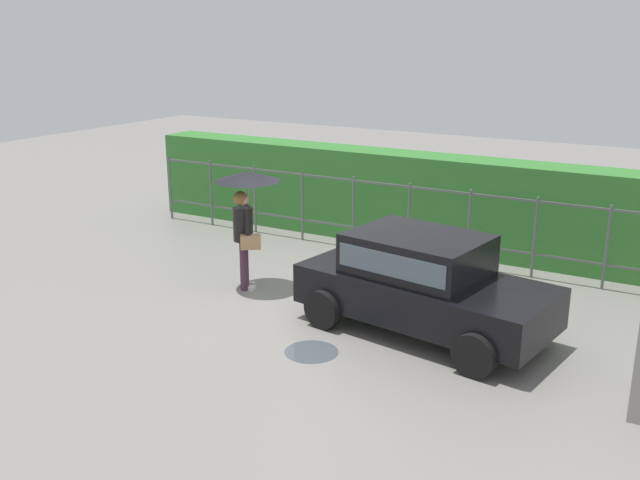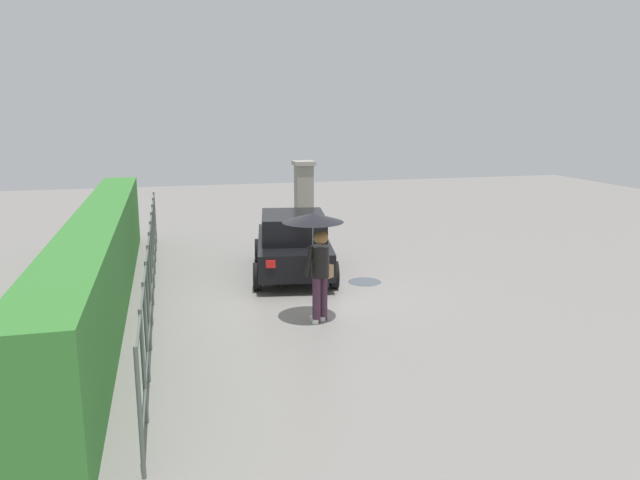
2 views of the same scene
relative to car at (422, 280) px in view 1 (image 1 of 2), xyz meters
The scene contains 6 objects.
ground_plane 1.85m from the car, behind, with size 40.00×40.00×0.00m, color gray.
car is the anchor object (origin of this frame).
pedestrian 3.41m from the car, behind, with size 1.12×1.12×2.05m.
fence_section 3.58m from the car, 116.04° to the left, with size 12.21×0.05×1.50m.
hedge_row 4.44m from the car, 110.77° to the left, with size 13.16×0.90×1.90m, color #387F33.
puddle_near 1.95m from the car, 125.47° to the right, with size 0.76×0.76×0.00m, color #4C545B.
Camera 1 is at (5.24, -9.25, 4.31)m, focal length 39.71 mm.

